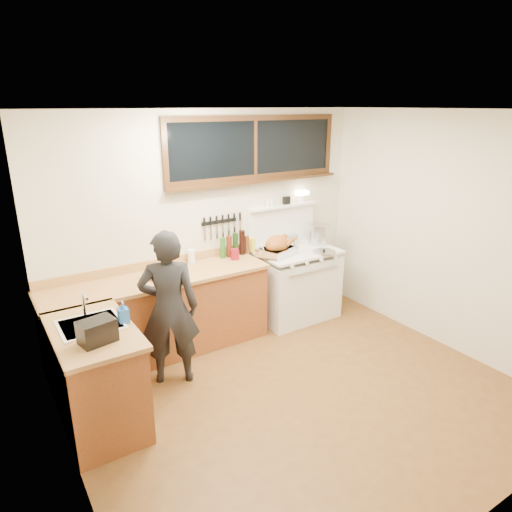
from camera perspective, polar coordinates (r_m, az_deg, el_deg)
ground_plane at (r=4.59m, az=5.45°, el=-16.91°), size 4.00×3.50×0.02m
room_shell at (r=3.88m, az=6.18°, el=3.53°), size 4.10×3.60×2.65m
counter_back at (r=5.12m, az=-11.81°, el=-7.23°), size 2.44×0.64×1.00m
counter_left at (r=4.21m, az=-19.31°, el=-14.04°), size 0.64×1.09×0.90m
sink_unit at (r=4.09m, az=-19.90°, el=-8.76°), size 0.50×0.45×0.37m
vintage_stove at (r=5.89m, az=4.85°, el=-3.27°), size 1.02×0.74×1.58m
back_window at (r=5.53m, az=-0.07°, el=12.46°), size 2.32×0.13×0.77m
left_doorway at (r=2.85m, az=-20.55°, el=-15.94°), size 0.02×1.04×2.17m
knife_strip at (r=5.43m, az=-4.40°, el=4.20°), size 0.52×0.03×0.28m
man at (r=4.48m, az=-10.81°, el=-6.45°), size 0.67×0.57×1.56m
soap_bottle at (r=3.98m, az=-16.27°, el=-6.74°), size 0.09×0.09×0.19m
toaster at (r=3.74m, az=-19.24°, el=-8.88°), size 0.30×0.23×0.18m
cutting_board at (r=4.81m, az=-11.71°, el=-2.46°), size 0.51×0.44×0.15m
roast_turkey at (r=5.50m, az=2.68°, el=1.11°), size 0.51×0.45×0.25m
stockpot at (r=6.01m, az=7.87°, el=2.76°), size 0.37×0.37×0.26m
saucepan at (r=5.98m, az=4.40°, el=2.13°), size 0.21×0.31×0.13m
pot_lid at (r=5.68m, az=8.50°, el=0.53°), size 0.30×0.30×0.04m
coffee_tin at (r=5.36m, az=-2.69°, el=0.22°), size 0.11×0.09×0.13m
pitcher at (r=5.29m, az=-8.11°, el=-0.05°), size 0.11×0.11×0.16m
bottle_cluster at (r=5.50m, az=-2.35°, el=1.39°), size 0.48×0.07×0.30m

